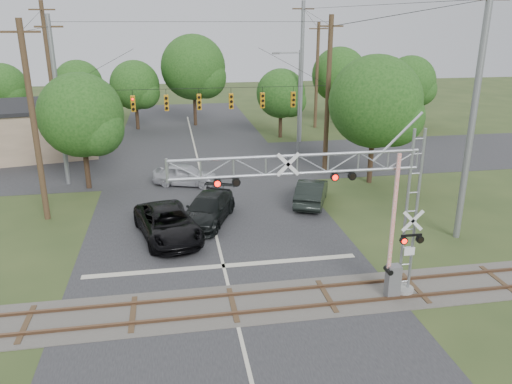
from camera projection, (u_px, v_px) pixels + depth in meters
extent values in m
plane|color=#2C3D1C|center=(240.00, 334.00, 18.56)|extent=(160.00, 160.00, 0.00)
cube|color=#252527|center=(215.00, 229.00, 27.87)|extent=(14.00, 90.00, 0.02)
cube|color=#252527|center=(198.00, 163.00, 40.92)|extent=(90.00, 12.00, 0.02)
cube|color=#48433E|center=(233.00, 305.00, 20.42)|extent=(90.00, 3.20, 0.05)
cube|color=brown|center=(235.00, 313.00, 19.72)|extent=(90.00, 0.12, 0.14)
cube|color=brown|center=(231.00, 295.00, 21.06)|extent=(90.00, 0.12, 0.14)
cylinder|color=gray|center=(403.00, 291.00, 21.28)|extent=(0.90, 0.90, 0.30)
cube|color=silver|center=(409.00, 251.00, 20.34)|extent=(0.45, 0.03, 0.35)
cube|color=slate|center=(393.00, 282.00, 20.80)|extent=(0.55, 0.45, 1.49)
cube|color=red|center=(394.00, 214.00, 19.77)|extent=(0.14, 0.09, 4.98)
cylinder|color=gray|center=(59.00, 103.00, 33.78)|extent=(0.32, 0.32, 11.50)
cylinder|color=#3F2F1D|center=(328.00, 97.00, 36.87)|extent=(0.36, 0.36, 11.50)
cylinder|color=black|center=(199.00, 88.00, 35.06)|extent=(19.00, 0.03, 0.03)
cube|color=#C7810E|center=(99.00, 105.00, 34.26)|extent=(0.30, 0.30, 1.10)
cube|color=#C7810E|center=(133.00, 104.00, 34.63)|extent=(0.30, 0.30, 1.10)
cube|color=#C7810E|center=(167.00, 103.00, 35.00)|extent=(0.30, 0.30, 1.10)
cube|color=#C7810E|center=(199.00, 102.00, 35.37)|extent=(0.30, 0.30, 1.10)
cube|color=#C7810E|center=(231.00, 101.00, 35.74)|extent=(0.30, 0.30, 1.10)
cube|color=#C7810E|center=(262.00, 100.00, 36.11)|extent=(0.30, 0.30, 1.10)
cube|color=#C7810E|center=(293.00, 99.00, 36.49)|extent=(0.30, 0.30, 1.10)
imported|color=black|center=(168.00, 223.00, 26.55)|extent=(4.06, 6.45, 1.66)
imported|color=black|center=(208.00, 209.00, 28.70)|extent=(4.10, 5.90, 1.59)
imported|color=#A9A9B0|center=(185.00, 175.00, 35.22)|extent=(4.80, 3.11, 1.52)
imported|color=black|center=(311.00, 192.00, 31.58)|extent=(3.40, 5.07, 1.58)
cylinder|color=gray|center=(299.00, 106.00, 40.99)|extent=(0.20, 0.20, 8.87)
cylinder|color=gray|center=(288.00, 53.00, 39.45)|extent=(1.97, 0.12, 0.12)
cube|color=slate|center=(276.00, 53.00, 39.31)|extent=(0.59, 0.25, 0.15)
cylinder|color=#3F2F1D|center=(51.00, 82.00, 40.83)|extent=(0.34, 0.34, 12.59)
cube|color=#3F2F1D|center=(42.00, 10.00, 39.01)|extent=(2.00, 0.12, 0.12)
cylinder|color=gray|center=(301.00, 74.00, 46.14)|extent=(0.34, 0.34, 12.77)
cube|color=#3F2F1D|center=(303.00, 9.00, 44.29)|extent=(2.00, 0.12, 0.12)
cylinder|color=#3F2F1D|center=(34.00, 125.00, 27.60)|extent=(0.34, 0.34, 11.21)
cube|color=#3F2F1D|center=(20.00, 32.00, 26.01)|extent=(2.00, 0.12, 0.12)
cylinder|color=gray|center=(472.00, 120.00, 24.88)|extent=(0.34, 0.34, 12.71)
cylinder|color=#3F2F1D|center=(317.00, 76.00, 52.80)|extent=(0.34, 0.34, 10.99)
cube|color=#3F2F1D|center=(319.00, 29.00, 51.24)|extent=(2.00, 0.12, 0.12)
cylinder|color=#332317|center=(7.00, 115.00, 52.57)|extent=(0.36, 0.36, 3.21)
sphere|color=#184313|center=(3.00, 87.00, 51.62)|extent=(4.96, 4.96, 4.96)
cylinder|color=#332317|center=(82.00, 113.00, 53.94)|extent=(0.36, 0.36, 3.31)
sphere|color=#184313|center=(78.00, 84.00, 52.96)|extent=(5.11, 5.11, 5.11)
cylinder|color=#332317|center=(86.00, 163.00, 34.21)|extent=(0.36, 0.36, 3.63)
sphere|color=#184313|center=(81.00, 115.00, 33.13)|extent=(5.61, 5.61, 5.61)
cylinder|color=#332317|center=(137.00, 114.00, 53.15)|extent=(0.36, 0.36, 3.33)
sphere|color=#184313|center=(135.00, 85.00, 52.17)|extent=(5.14, 5.14, 5.14)
cylinder|color=#332317|center=(195.00, 105.00, 55.00)|extent=(0.36, 0.36, 4.49)
sphere|color=#184313|center=(193.00, 67.00, 53.67)|extent=(6.94, 6.94, 6.94)
cylinder|color=#332317|center=(280.00, 122.00, 49.50)|extent=(0.36, 0.36, 3.09)
sphere|color=#184313|center=(281.00, 93.00, 48.59)|extent=(4.78, 4.78, 4.78)
cylinder|color=#332317|center=(371.00, 155.00, 35.37)|extent=(0.36, 0.36, 4.12)
sphere|color=#184313|center=(375.00, 102.00, 34.15)|extent=(6.37, 6.37, 6.37)
cylinder|color=#332317|center=(337.00, 107.00, 55.92)|extent=(0.36, 0.36, 3.87)
sphere|color=#184313|center=(339.00, 75.00, 54.78)|extent=(5.99, 5.99, 5.99)
cylinder|color=#332317|center=(407.00, 111.00, 54.26)|extent=(0.36, 0.36, 3.50)
sphere|color=#184313|center=(410.00, 81.00, 53.23)|extent=(5.42, 5.42, 5.42)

